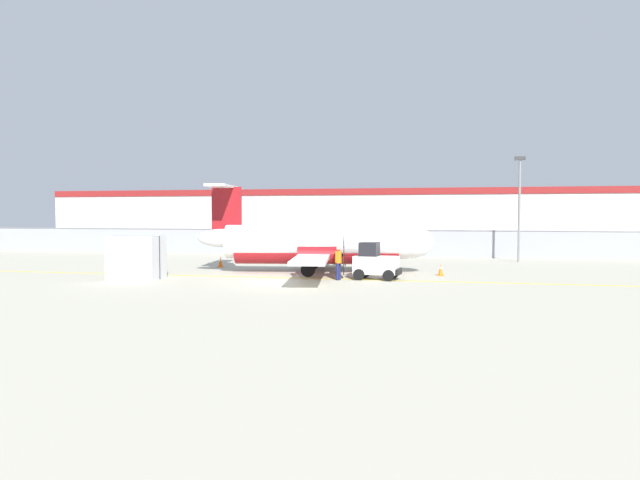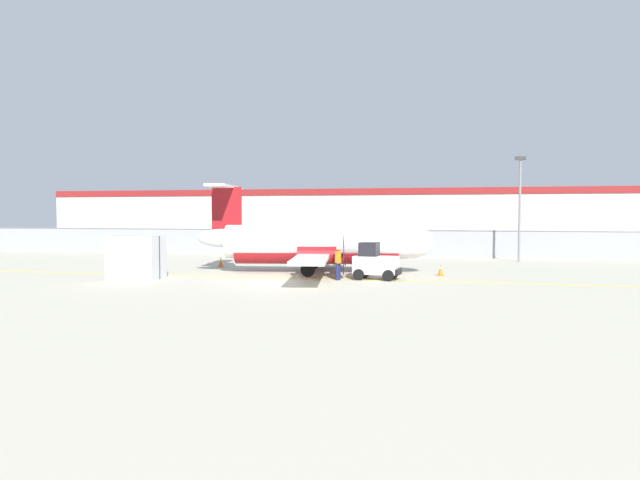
{
  "view_description": "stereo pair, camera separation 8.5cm",
  "coord_description": "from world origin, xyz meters",
  "px_view_note": "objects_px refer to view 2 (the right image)",
  "views": [
    {
      "loc": [
        7.18,
        -26.4,
        3.31
      ],
      "look_at": [
        0.36,
        5.96,
        1.8
      ],
      "focal_mm": 32.0,
      "sensor_mm": 36.0,
      "label": 1
    },
    {
      "loc": [
        7.26,
        -26.38,
        3.31
      ],
      "look_at": [
        0.36,
        5.96,
        1.8
      ],
      "focal_mm": 32.0,
      "sensor_mm": 36.0,
      "label": 2
    }
  ],
  "objects_px": {
    "cargo_container": "(137,257)",
    "baggage_tug": "(375,263)",
    "parked_car_5": "(517,240)",
    "traffic_cone_far_left": "(378,269)",
    "commuter_airplane": "(320,244)",
    "parked_car_1": "(272,238)",
    "ground_crew_worker": "(338,261)",
    "traffic_cone_near_right": "(441,270)",
    "parked_car_2": "(347,237)",
    "parked_car_3": "(394,240)",
    "apron_light_pole": "(520,200)",
    "parked_car_4": "(457,238)",
    "parked_car_0": "(230,236)",
    "traffic_cone_near_left": "(221,262)"
  },
  "relations": [
    {
      "from": "traffic_cone_far_left",
      "to": "parked_car_1",
      "type": "xyz_separation_m",
      "value": [
        -13.05,
        23.23,
        0.58
      ]
    },
    {
      "from": "cargo_container",
      "to": "apron_light_pole",
      "type": "height_order",
      "value": "apron_light_pole"
    },
    {
      "from": "ground_crew_worker",
      "to": "traffic_cone_far_left",
      "type": "bearing_deg",
      "value": -103.89
    },
    {
      "from": "parked_car_1",
      "to": "apron_light_pole",
      "type": "distance_m",
      "value": 25.39
    },
    {
      "from": "baggage_tug",
      "to": "traffic_cone_far_left",
      "type": "bearing_deg",
      "value": 98.26
    },
    {
      "from": "parked_car_2",
      "to": "parked_car_5",
      "type": "height_order",
      "value": "same"
    },
    {
      "from": "commuter_airplane",
      "to": "parked_car_1",
      "type": "distance_m",
      "value": 24.77
    },
    {
      "from": "parked_car_2",
      "to": "parked_car_5",
      "type": "relative_size",
      "value": 0.99
    },
    {
      "from": "cargo_container",
      "to": "baggage_tug",
      "type": "bearing_deg",
      "value": 5.33
    },
    {
      "from": "baggage_tug",
      "to": "ground_crew_worker",
      "type": "bearing_deg",
      "value": -153.93
    },
    {
      "from": "traffic_cone_near_right",
      "to": "parked_car_4",
      "type": "bearing_deg",
      "value": 86.86
    },
    {
      "from": "parked_car_0",
      "to": "parked_car_5",
      "type": "height_order",
      "value": "same"
    },
    {
      "from": "parked_car_3",
      "to": "parked_car_4",
      "type": "distance_m",
      "value": 8.82
    },
    {
      "from": "ground_crew_worker",
      "to": "traffic_cone_far_left",
      "type": "height_order",
      "value": "ground_crew_worker"
    },
    {
      "from": "commuter_airplane",
      "to": "parked_car_1",
      "type": "height_order",
      "value": "commuter_airplane"
    },
    {
      "from": "commuter_airplane",
      "to": "parked_car_3",
      "type": "height_order",
      "value": "commuter_airplane"
    },
    {
      "from": "traffic_cone_near_right",
      "to": "commuter_airplane",
      "type": "bearing_deg",
      "value": 177.65
    },
    {
      "from": "commuter_airplane",
      "to": "apron_light_pole",
      "type": "xyz_separation_m",
      "value": [
        11.95,
        10.01,
        2.7
      ]
    },
    {
      "from": "parked_car_4",
      "to": "baggage_tug",
      "type": "bearing_deg",
      "value": -98.58
    },
    {
      "from": "ground_crew_worker",
      "to": "traffic_cone_near_left",
      "type": "xyz_separation_m",
      "value": [
        -8.42,
        5.37,
        -0.64
      ]
    },
    {
      "from": "cargo_container",
      "to": "parked_car_0",
      "type": "distance_m",
      "value": 32.99
    },
    {
      "from": "parked_car_2",
      "to": "parked_car_4",
      "type": "height_order",
      "value": "same"
    },
    {
      "from": "parked_car_0",
      "to": "parked_car_2",
      "type": "bearing_deg",
      "value": -0.9
    },
    {
      "from": "baggage_tug",
      "to": "parked_car_5",
      "type": "xyz_separation_m",
      "value": [
        10.3,
        27.88,
        0.04
      ]
    },
    {
      "from": "parked_car_2",
      "to": "apron_light_pole",
      "type": "bearing_deg",
      "value": 131.02
    },
    {
      "from": "parked_car_3",
      "to": "traffic_cone_near_right",
      "type": "bearing_deg",
      "value": -74.64
    },
    {
      "from": "cargo_container",
      "to": "apron_light_pole",
      "type": "bearing_deg",
      "value": 30.46
    },
    {
      "from": "traffic_cone_near_right",
      "to": "parked_car_0",
      "type": "distance_m",
      "value": 35.4
    },
    {
      "from": "ground_crew_worker",
      "to": "traffic_cone_near_right",
      "type": "xyz_separation_m",
      "value": [
        5.04,
        3.08,
        -0.64
      ]
    },
    {
      "from": "parked_car_0",
      "to": "apron_light_pole",
      "type": "xyz_separation_m",
      "value": [
        27.75,
        -17.08,
        3.41
      ]
    },
    {
      "from": "traffic_cone_near_left",
      "to": "parked_car_0",
      "type": "height_order",
      "value": "parked_car_0"
    },
    {
      "from": "parked_car_5",
      "to": "traffic_cone_far_left",
      "type": "bearing_deg",
      "value": -114.62
    },
    {
      "from": "parked_car_0",
      "to": "parked_car_1",
      "type": "bearing_deg",
      "value": -39.38
    },
    {
      "from": "traffic_cone_near_left",
      "to": "apron_light_pole",
      "type": "bearing_deg",
      "value": 23.06
    },
    {
      "from": "baggage_tug",
      "to": "cargo_container",
      "type": "height_order",
      "value": "cargo_container"
    },
    {
      "from": "traffic_cone_far_left",
      "to": "ground_crew_worker",
      "type": "bearing_deg",
      "value": -120.57
    },
    {
      "from": "traffic_cone_far_left",
      "to": "traffic_cone_near_left",
      "type": "bearing_deg",
      "value": 166.15
    },
    {
      "from": "traffic_cone_far_left",
      "to": "apron_light_pole",
      "type": "relative_size",
      "value": 0.09
    },
    {
      "from": "traffic_cone_far_left",
      "to": "parked_car_5",
      "type": "xyz_separation_m",
      "value": [
        10.38,
        25.65,
        0.58
      ]
    },
    {
      "from": "traffic_cone_far_left",
      "to": "parked_car_2",
      "type": "xyz_separation_m",
      "value": [
        -6.37,
        28.22,
        0.58
      ]
    },
    {
      "from": "parked_car_2",
      "to": "traffic_cone_far_left",
      "type": "bearing_deg",
      "value": 103.52
    },
    {
      "from": "traffic_cone_near_right",
      "to": "apron_light_pole",
      "type": "xyz_separation_m",
      "value": [
        5.3,
        10.28,
        3.99
      ]
    },
    {
      "from": "ground_crew_worker",
      "to": "parked_car_4",
      "type": "relative_size",
      "value": 0.4
    },
    {
      "from": "commuter_airplane",
      "to": "ground_crew_worker",
      "type": "distance_m",
      "value": 3.78
    },
    {
      "from": "ground_crew_worker",
      "to": "parked_car_4",
      "type": "distance_m",
      "value": 32.58
    },
    {
      "from": "cargo_container",
      "to": "parked_car_0",
      "type": "relative_size",
      "value": 0.6
    },
    {
      "from": "cargo_container",
      "to": "parked_car_3",
      "type": "height_order",
      "value": "cargo_container"
    },
    {
      "from": "parked_car_4",
      "to": "apron_light_pole",
      "type": "bearing_deg",
      "value": -78.45
    },
    {
      "from": "parked_car_2",
      "to": "parked_car_5",
      "type": "xyz_separation_m",
      "value": [
        16.76,
        -2.58,
        0.0
      ]
    },
    {
      "from": "cargo_container",
      "to": "parked_car_4",
      "type": "distance_m",
      "value": 37.55
    }
  ]
}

